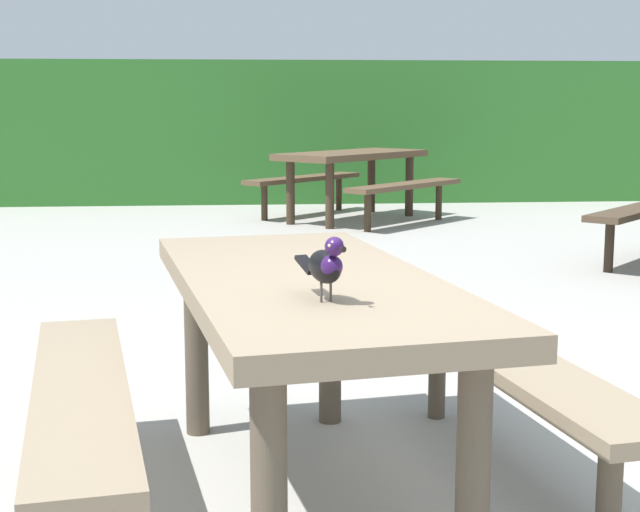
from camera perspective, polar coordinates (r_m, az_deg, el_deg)
hedge_wall at (r=12.70m, az=-3.51°, el=7.57°), size 28.00×1.88×1.78m
picnic_table_foreground at (r=2.99m, az=-0.80°, el=-4.59°), size 1.94×1.96×0.74m
bird_grackle at (r=2.52m, az=0.39°, el=-0.52°), size 0.13×0.28×0.18m
picnic_table_mid_right at (r=10.22m, az=1.95°, el=5.28°), size 2.40×2.40×0.74m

